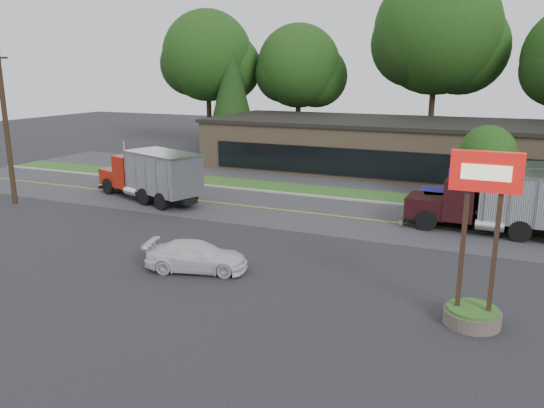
{
  "coord_description": "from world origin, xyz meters",
  "views": [
    {
      "loc": [
        10.97,
        -20.45,
        8.4
      ],
      "look_at": [
        0.33,
        3.61,
        1.8
      ],
      "focal_mm": 35.0,
      "sensor_mm": 36.0,
      "label": 1
    }
  ],
  "objects_px": {
    "utility_pole": "(6,125)",
    "dump_truck_red": "(152,174)",
    "dump_truck_blue": "(493,191)",
    "rally_car": "(197,256)",
    "bilo_sign": "(477,268)",
    "dump_truck_maroon": "(509,201)"
  },
  "relations": [
    {
      "from": "dump_truck_blue",
      "to": "rally_car",
      "type": "bearing_deg",
      "value": 36.35
    },
    {
      "from": "dump_truck_red",
      "to": "dump_truck_blue",
      "type": "xyz_separation_m",
      "value": [
        20.8,
        3.66,
        -0.01
      ]
    },
    {
      "from": "utility_pole",
      "to": "dump_truck_maroon",
      "type": "relative_size",
      "value": 1.07
    },
    {
      "from": "dump_truck_blue",
      "to": "utility_pole",
      "type": "bearing_deg",
      "value": 2.11
    },
    {
      "from": "rally_car",
      "to": "dump_truck_maroon",
      "type": "bearing_deg",
      "value": -63.41
    },
    {
      "from": "utility_pole",
      "to": "dump_truck_blue",
      "type": "height_order",
      "value": "utility_pole"
    },
    {
      "from": "bilo_sign",
      "to": "dump_truck_blue",
      "type": "distance_m",
      "value": 14.05
    },
    {
      "from": "dump_truck_red",
      "to": "dump_truck_maroon",
      "type": "xyz_separation_m",
      "value": [
        21.64,
        1.29,
        0.0
      ]
    },
    {
      "from": "dump_truck_blue",
      "to": "rally_car",
      "type": "xyz_separation_m",
      "value": [
        -11.35,
        -13.51,
        -1.16
      ]
    },
    {
      "from": "dump_truck_blue",
      "to": "dump_truck_maroon",
      "type": "xyz_separation_m",
      "value": [
        0.84,
        -2.37,
        0.01
      ]
    },
    {
      "from": "dump_truck_blue",
      "to": "dump_truck_red",
      "type": "bearing_deg",
      "value": -3.65
    },
    {
      "from": "bilo_sign",
      "to": "rally_car",
      "type": "height_order",
      "value": "bilo_sign"
    },
    {
      "from": "dump_truck_blue",
      "to": "dump_truck_maroon",
      "type": "distance_m",
      "value": 2.51
    },
    {
      "from": "utility_pole",
      "to": "dump_truck_red",
      "type": "xyz_separation_m",
      "value": [
        7.77,
        4.39,
        -3.28
      ]
    },
    {
      "from": "utility_pole",
      "to": "dump_truck_red",
      "type": "bearing_deg",
      "value": 29.44
    },
    {
      "from": "bilo_sign",
      "to": "dump_truck_maroon",
      "type": "height_order",
      "value": "bilo_sign"
    },
    {
      "from": "utility_pole",
      "to": "dump_truck_red",
      "type": "distance_m",
      "value": 9.51
    },
    {
      "from": "rally_car",
      "to": "utility_pole",
      "type": "bearing_deg",
      "value": 56.58
    },
    {
      "from": "dump_truck_maroon",
      "to": "rally_car",
      "type": "distance_m",
      "value": 16.55
    },
    {
      "from": "dump_truck_blue",
      "to": "bilo_sign",
      "type": "bearing_deg",
      "value": 76.07
    },
    {
      "from": "dump_truck_red",
      "to": "dump_truck_maroon",
      "type": "height_order",
      "value": "same"
    },
    {
      "from": "rally_car",
      "to": "bilo_sign",
      "type": "bearing_deg",
      "value": -108.57
    }
  ]
}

